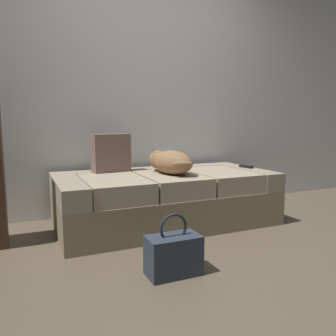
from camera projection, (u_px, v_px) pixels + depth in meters
name	position (u px, v px, depth m)	size (l,w,h in m)	color
ground_plane	(231.00, 268.00, 2.13)	(10.00, 10.00, 0.00)	brown
back_wall	(141.00, 73.00, 3.42)	(6.40, 0.10, 2.80)	silver
couch	(166.00, 198.00, 3.03)	(1.88, 0.93, 0.46)	#807354
dog_tan	(170.00, 162.00, 2.94)	(0.35, 0.60, 0.21)	#85603F
tv_remote	(246.00, 167.00, 3.33)	(0.04, 0.15, 0.02)	black
throw_pillow	(111.00, 153.00, 3.04)	(0.34, 0.12, 0.34)	#735851
handbag	(173.00, 254.00, 2.02)	(0.32, 0.18, 0.38)	#2A323F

